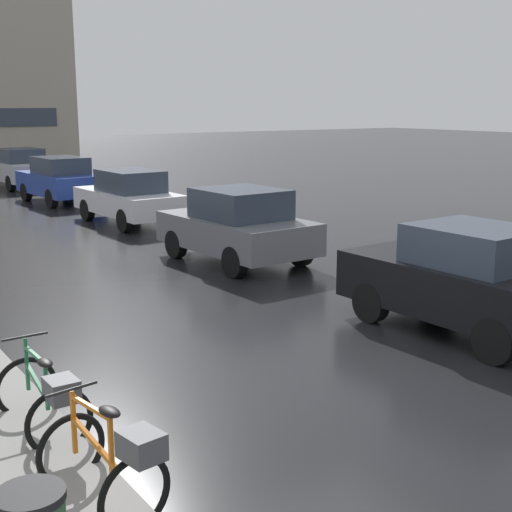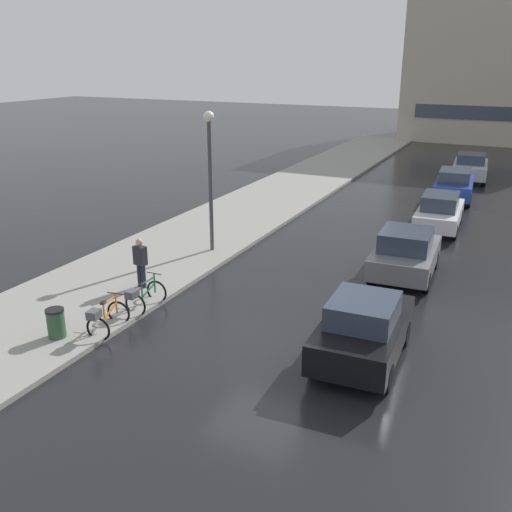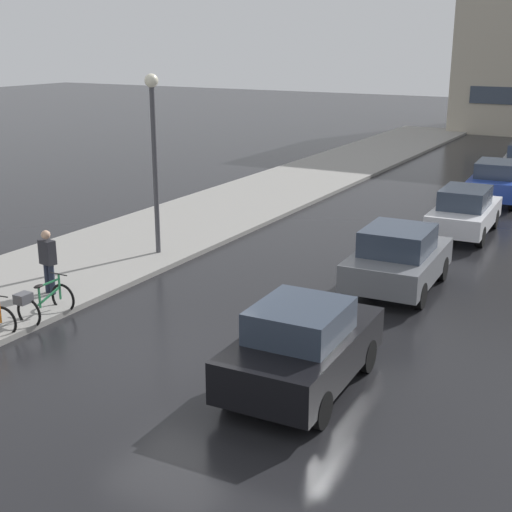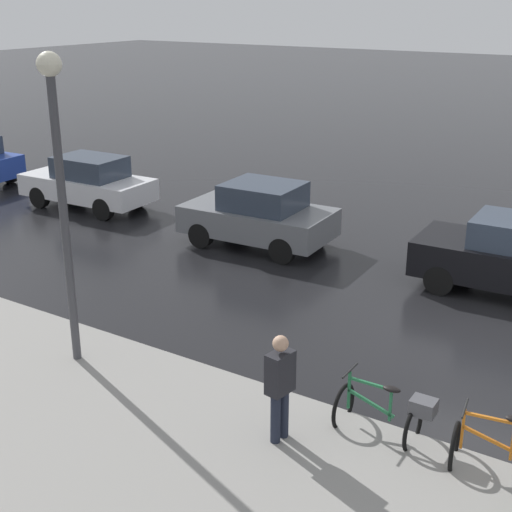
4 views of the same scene
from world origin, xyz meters
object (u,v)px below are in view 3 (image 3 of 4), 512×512
at_px(car_black, 302,346).
at_px(pedestrian, 48,260).
at_px(bicycle_second, 41,302).
at_px(car_grey, 398,258).
at_px(car_blue, 496,181).
at_px(car_white, 465,211).
at_px(streetlamp, 154,141).

height_order(car_black, pedestrian, pedestrian).
height_order(bicycle_second, car_black, car_black).
xyz_separation_m(bicycle_second, car_black, (6.48, 0.02, 0.35)).
height_order(car_grey, car_blue, car_grey).
distance_m(bicycle_second, car_white, 13.80).
bearing_deg(pedestrian, bicycle_second, -52.23).
relative_size(bicycle_second, car_grey, 0.36).
bearing_deg(car_white, car_grey, -91.60).
bearing_deg(car_white, streetlamp, -136.17).
bearing_deg(streetlamp, pedestrian, -92.33).
relative_size(car_black, streetlamp, 0.73).
height_order(car_black, car_blue, car_black).
height_order(bicycle_second, car_blue, car_blue).
bearing_deg(streetlamp, car_blue, 60.59).
height_order(car_white, streetlamp, streetlamp).
bearing_deg(streetlamp, car_black, -36.35).
distance_m(car_white, car_blue, 5.57).
bearing_deg(car_blue, streetlamp, -119.41).
relative_size(bicycle_second, car_blue, 0.36).
distance_m(bicycle_second, car_blue, 18.87).
xyz_separation_m(car_white, streetlamp, (-7.16, -6.87, 2.61)).
bearing_deg(car_white, car_blue, 91.50).
bearing_deg(car_grey, pedestrian, -145.71).
bearing_deg(pedestrian, car_grey, 34.29).
xyz_separation_m(car_grey, car_blue, (0.03, 11.70, 0.00)).
bearing_deg(bicycle_second, streetlamp, 98.19).
relative_size(car_blue, pedestrian, 2.24).
bearing_deg(pedestrian, car_black, -9.13).
bearing_deg(bicycle_second, car_black, 0.19).
distance_m(bicycle_second, streetlamp, 6.14).
xyz_separation_m(bicycle_second, streetlamp, (-0.77, 5.35, 2.91)).
bearing_deg(streetlamp, bicycle_second, -81.81).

